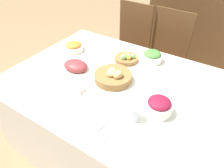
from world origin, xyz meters
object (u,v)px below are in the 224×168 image
Objects in this scene: fork at (70,108)px; beet_salad_bowl at (159,106)px; chair_far_left at (129,45)px; green_salad_bowl at (152,56)px; chair_far_center at (164,55)px; dinner_plate at (88,117)px; drinking_cup at (134,113)px; butter_dish at (76,88)px; spoon at (113,130)px; ham_platter at (76,66)px; bread_basket at (113,76)px; egg_basket at (127,58)px; knife at (108,127)px; sideboard at (196,29)px; carrot_bowl at (74,47)px.

beet_salad_bowl is at bearing 32.25° from fork.
green_salad_bowl is at bearing -43.63° from chair_far_left.
green_salad_bowl is 0.84× the size of fork.
fork is (-0.15, -1.31, 0.21)m from chair_far_center.
dinner_plate is at bearing -86.23° from chair_far_center.
chair_far_left is 1.37m from drinking_cup.
drinking_cup is (0.23, 0.14, 0.04)m from dinner_plate.
drinking_cup is at bearing -128.06° from beet_salad_bowl.
chair_far_left is 1.20m from butter_dish.
fork is at bearing -150.67° from beet_salad_bowl.
chair_far_center is at bearing 94.40° from spoon.
ham_platter reaches higher than butter_dish.
bread_basket is 2.43× the size of butter_dish.
drinking_cup is (0.62, -0.21, 0.02)m from ham_platter.
drinking_cup is at bearing 64.28° from spoon.
spoon is at bearing 0.00° from dinner_plate.
egg_basket is 1.20× the size of beet_salad_bowl.
green_salad_bowl reaches higher than knife.
knife is (-0.19, -0.27, -0.05)m from beet_salad_bowl.
fork is (0.25, -0.35, -0.02)m from ham_platter.
egg_basket is at bearing -60.54° from chair_far_left.
fork is at bearing 180.00° from dinner_plate.
green_salad_bowl is 0.84× the size of knife.
butter_dish is (-0.16, -0.23, -0.02)m from bread_basket.
green_salad_bowl reaches higher than drinking_cup.
egg_basket is (0.31, -0.63, 0.24)m from chair_far_left.
drinking_cup is at bearing -86.69° from sideboard.
carrot_bowl is 1.79× the size of drinking_cup.
chair_far_left is 5.85× the size of green_salad_bowl.
ham_platter is at bearing 145.33° from spoon.
sideboard reaches higher than knife.
sideboard is 2.30m from spoon.
dinner_plate is at bearing 177.08° from spoon.
egg_basket is 0.43m from ham_platter.
spoon is (0.17, 0.00, -0.00)m from dinner_plate.
drinking_cup is at bearing -18.73° from ham_platter.
chair_far_left is 1.45m from knife.
fork is 1.00× the size of knife.
carrot_bowl is at bearing 131.95° from fork.
egg_basket is 0.68m from fork.
carrot_bowl is at bearing 132.36° from butter_dish.
egg_basket is at bearing 90.87° from fork.
dinner_plate is 1.18× the size of spoon.
sideboard reaches higher than fork.
ham_platter is 0.26m from butter_dish.
chair_far_center is at bearing 50.64° from carrot_bowl.
knife is at bearing -125.25° from beet_salad_bowl.
carrot_bowl is at bearing -112.49° from sideboard.
chair_far_left is 1.40m from dinner_plate.
chair_far_center is 1.22m from drinking_cup.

